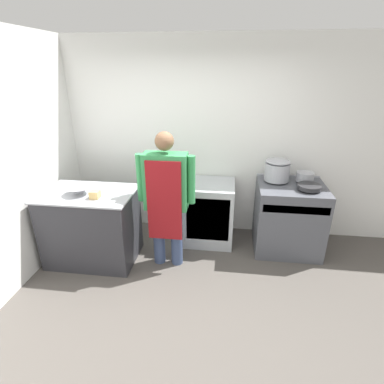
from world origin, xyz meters
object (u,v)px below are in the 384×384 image
Objects in this scene: fridge_unit at (209,212)px; plastic_tub at (95,195)px; stove at (288,217)px; person_cook at (166,193)px; saute_pan at (309,187)px; mixing_bowl at (79,191)px; stock_pot at (277,170)px; sauce_pot at (305,177)px.

plastic_tub reaches higher than fridge_unit.
stove is 0.56× the size of person_cook.
person_cook is (-1.52, -0.55, 0.50)m from stove.
saute_pan is (0.17, -0.13, 0.50)m from stove.
mixing_bowl reaches higher than plastic_tub.
person_cook is at bearing -165.92° from saute_pan.
person_cook is at bearing -126.46° from fridge_unit.
saute_pan is (2.71, 0.50, -0.01)m from mixing_bowl.
saute_pan is (1.69, 0.42, 0.00)m from person_cook.
plastic_tub is 0.32× the size of stock_pot.
fridge_unit is at bearing 175.73° from stove.
sauce_pot is (1.69, 0.68, 0.04)m from person_cook.
mixing_bowl is at bearing -169.65° from saute_pan.
stove is at bearing 13.77° from mixing_bowl.
person_cook reaches higher than saute_pan.
stock_pot is at bearing 21.52° from plastic_tub.
saute_pan is at bearing 13.10° from plastic_tub.
stock_pot is (1.33, 0.68, 0.12)m from person_cook.
mixing_bowl is 1.29× the size of sauce_pot.
stock_pot is 1.45× the size of sauce_pot.
person_cook is at bearing -160.03° from stove.
person_cook is at bearing 4.03° from mixing_bowl.
sauce_pot is at bearing 15.54° from mixing_bowl.
saute_pan is 0.26m from sauce_pot.
person_cook reaches higher than stove.
mixing_bowl is (-2.54, -0.62, 0.51)m from stove.
person_cook is 5.79× the size of saute_pan.
plastic_tub is 2.28m from stock_pot.
stove is 0.57m from sauce_pot.
plastic_tub is at bearing -148.05° from fridge_unit.
stock_pot is 0.37m from sauce_pot.
fridge_unit is 1.08m from stock_pot.
fridge_unit is 0.51× the size of person_cook.
plastic_tub is (-1.26, -0.78, 0.53)m from fridge_unit.
mixing_bowl is 2.47m from stock_pot.
person_cook is 5.22× the size of stock_pot.
plastic_tub is (0.24, -0.08, -0.00)m from mixing_bowl.
plastic_tub is 0.36× the size of saute_pan.
sauce_pot is (1.22, 0.05, 0.56)m from fridge_unit.
fridge_unit is at bearing -176.55° from stock_pot.
stove is 1.69m from person_cook.
sauce_pot is (0.36, 0.00, -0.08)m from stock_pot.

